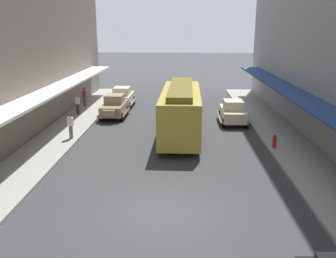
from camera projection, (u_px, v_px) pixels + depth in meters
ground_plane at (163, 211)px, 14.89m from camera, size 200.00×200.00×0.00m
parked_car_0 at (122, 96)px, 34.66m from camera, size 2.21×4.28×1.84m
parked_car_2 at (233, 111)px, 28.43m from camera, size 2.18×4.27×1.84m
parked_car_3 at (114, 106)px, 30.43m from camera, size 2.20×4.28×1.84m
streetcar at (181, 109)px, 24.73m from camera, size 2.72×9.65×3.46m
fire_hydrant at (274, 141)px, 22.22m from camera, size 0.24×0.24×0.82m
pedestrian_0 at (78, 104)px, 30.89m from camera, size 0.36×0.24×1.64m
pedestrian_2 at (84, 97)px, 33.96m from camera, size 0.36×0.28×1.67m
pedestrian_3 at (71, 126)px, 24.00m from camera, size 0.36×0.28×1.67m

